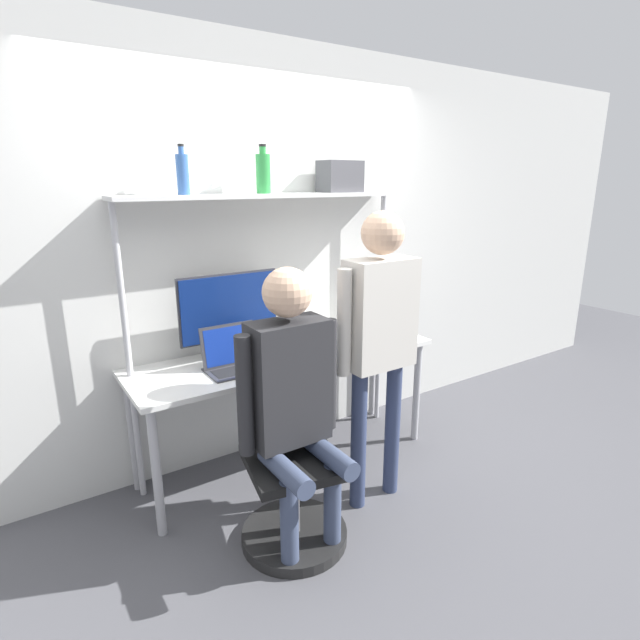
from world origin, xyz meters
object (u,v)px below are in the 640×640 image
Objects in this scene: laptop at (233,357)px; bottle_blue at (183,173)px; office_chair at (291,487)px; bottle_green at (263,173)px; person_seated at (292,389)px; monitor at (230,311)px; cell_phone at (276,362)px; storage_box at (340,177)px; person_standing at (380,324)px.

bottle_blue is at bearing 124.32° from laptop.
bottle_green is at bearing 69.02° from office_chair.
monitor is at bearing 87.09° from person_seated.
monitor reaches higher than cell_phone.
laptop is at bearing -112.14° from monitor.
laptop is 1.24× the size of storage_box.
person_standing is at bearing -110.63° from storage_box.
bottle_blue is (-0.15, 0.22, 1.04)m from laptop.
bottle_blue is at bearing 102.61° from office_chair.
person_seated is (0.03, -0.65, 0.03)m from laptop.
storage_box reaches higher than person_standing.
storage_box is (0.90, 0.86, 1.00)m from person_seated.
bottle_green reaches higher than laptop.
bottle_green reaches higher than person_standing.
laptop is 0.23× the size of person_seated.
bottle_green is at bearing 180.00° from storage_box.
monitor is at bearing -176.83° from storage_box.
bottle_green is at bearing 31.73° from laptop.
monitor is at bearing 127.92° from cell_phone.
storage_box is at bearing 0.00° from bottle_blue.
person_standing is at bearing 1.61° from office_chair.
storage_box reaches higher than cell_phone.
laptop is at bearing 165.62° from cell_phone.
person_seated is (-0.22, -0.58, 0.09)m from cell_phone.
person_standing is 1.37m from bottle_blue.
laptop is at bearing 93.38° from office_chair.
bottle_blue is (-0.18, 0.82, 1.59)m from office_chair.
storage_box reaches higher than laptop.
storage_box reaches higher than office_chair.
bottle_green is at bearing 9.55° from monitor.
bottle_blue is (-0.40, 0.28, 1.10)m from cell_phone.
cell_phone is 1.15m from bottle_green.
monitor is 1.88× the size of laptop.
person_seated reaches higher than monitor.
bottle_blue reaches higher than person_seated.
monitor is at bearing 67.86° from laptop.
bottle_blue reaches higher than person_standing.
bottle_green is 0.50m from bottle_blue.
cell_phone is at bearing -14.38° from laptop.
person_standing is (0.58, 0.02, 0.80)m from office_chair.
monitor is 0.84m from bottle_blue.
storage_box is (0.57, 0.00, -0.02)m from bottle_green.
bottle_green reaches higher than office_chair.
laptop is 0.65m from person_seated.
storage_box is at bearing 69.37° from person_standing.
person_standing is 5.94× the size of bottle_green.
bottle_green is 1.06× the size of bottle_blue.
laptop is 0.20× the size of person_standing.
bottle_blue reaches higher than cell_phone.
office_chair is 1.99m from storage_box.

